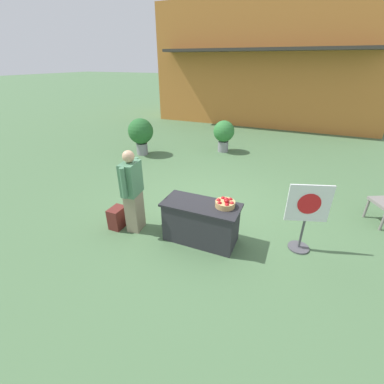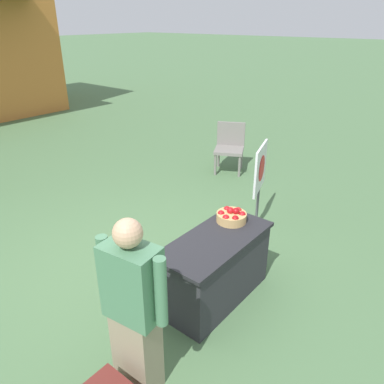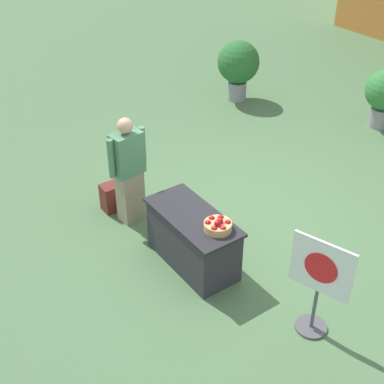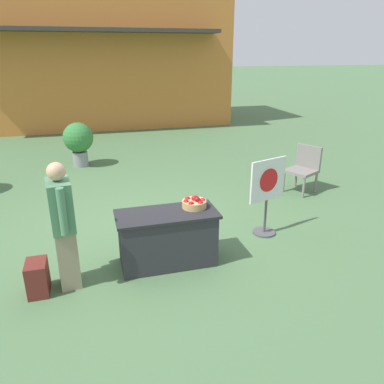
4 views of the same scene
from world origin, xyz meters
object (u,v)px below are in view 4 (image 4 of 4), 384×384
backpack (38,278)px  potted_plant_far_right (78,140)px  patio_chair (304,166)px  display_table (167,238)px  apple_basket (194,203)px  person_visitor (63,226)px  poster_board (267,193)px

backpack → potted_plant_far_right: size_ratio=0.38×
backpack → patio_chair: patio_chair is taller
display_table → patio_chair: size_ratio=1.43×
apple_basket → potted_plant_far_right: bearing=107.1°
backpack → person_visitor: bearing=15.1°
person_visitor → poster_board: 3.03m
backpack → poster_board: bearing=12.0°
display_table → person_visitor: (-1.29, -0.17, 0.43)m
display_table → potted_plant_far_right: potted_plant_far_right is taller
display_table → backpack: bearing=-170.9°
person_visitor → potted_plant_far_right: size_ratio=1.45×
poster_board → patio_chair: 2.27m
person_visitor → patio_chair: (4.59, 2.19, -0.28)m
patio_chair → backpack: bearing=-2.7°
person_visitor → apple_basket: bearing=0.8°
apple_basket → person_visitor: size_ratio=0.21×
person_visitor → poster_board: size_ratio=1.29×
apple_basket → poster_board: 1.34m
poster_board → potted_plant_far_right: poster_board is taller
backpack → potted_plant_far_right: 5.44m
person_visitor → patio_chair: size_ratio=1.68×
display_table → apple_basket: (0.40, 0.08, 0.44)m
person_visitor → backpack: bearing=-172.3°
poster_board → patio_chair: bearing=116.0°
potted_plant_far_right → person_visitor: bearing=-91.4°
display_table → apple_basket: bearing=10.8°
display_table → backpack: (-1.65, -0.26, -0.17)m
backpack → patio_chair: size_ratio=0.44×
apple_basket → potted_plant_far_right: 5.29m
backpack → potted_plant_far_right: bearing=84.8°
patio_chair → potted_plant_far_right: 5.44m
apple_basket → poster_board: poster_board is taller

